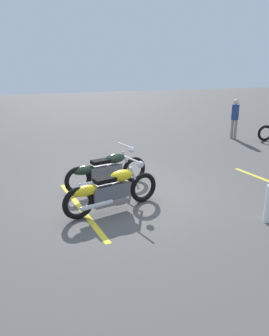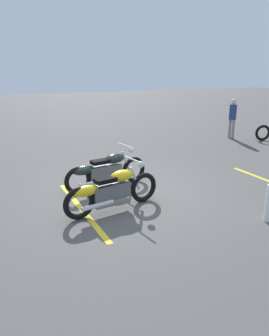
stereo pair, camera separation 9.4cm
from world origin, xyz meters
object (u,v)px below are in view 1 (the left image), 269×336
object	(u,v)px
motorcycle_bright_foreground	(110,190)
motorcycle_dark_foreground	(105,170)
bystander_near_row	(235,117)
bollard_post	(269,204)

from	to	relation	value
motorcycle_bright_foreground	motorcycle_dark_foreground	distance (m)	1.33
motorcycle_dark_foreground	bystander_near_row	xyz separation A→B (m)	(6.51, 3.70, 0.44)
bystander_near_row	motorcycle_dark_foreground	bearing A→B (deg)	-171.35
motorcycle_bright_foreground	bollard_post	distance (m)	3.13
motorcycle_bright_foreground	motorcycle_dark_foreground	size ratio (longest dim) A/B	1.00
motorcycle_dark_foreground	bollard_post	world-z (taller)	motorcycle_dark_foreground
bystander_near_row	bollard_post	world-z (taller)	bystander_near_row
motorcycle_bright_foreground	bollard_post	world-z (taller)	motorcycle_bright_foreground
motorcycle_bright_foreground	bollard_post	xyz separation A→B (m)	(2.70, -1.57, -0.09)
motorcycle_bright_foreground	motorcycle_dark_foreground	world-z (taller)	same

